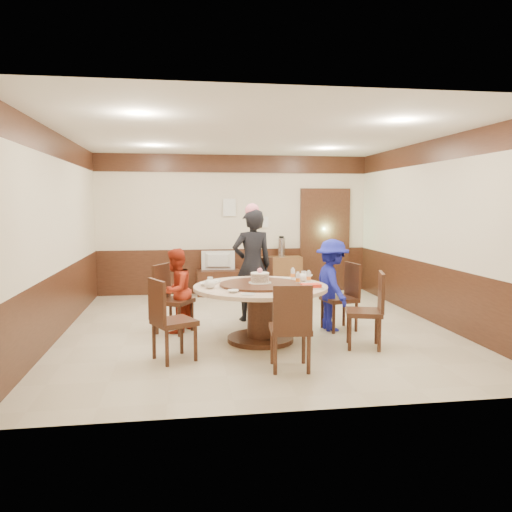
{
  "coord_description": "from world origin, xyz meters",
  "views": [
    {
      "loc": [
        -1.06,
        -7.14,
        1.83
      ],
      "look_at": [
        -0.04,
        -0.31,
        1.1
      ],
      "focal_mm": 35.0,
      "sensor_mm": 36.0,
      "label": 1
    }
  ],
  "objects": [
    {
      "name": "bowl_2",
      "position": [
        -0.46,
        -1.18,
        0.77
      ],
      "size": [
        0.14,
        0.14,
        0.03
      ],
      "primitive_type": "imported",
      "color": "white",
      "rests_on": "banquet_table"
    },
    {
      "name": "chair_0",
      "position": [
        1.2,
        -0.28,
        0.3
      ],
      "size": [
        0.52,
        0.51,
        0.97
      ],
      "rotation": [
        0.0,
        0.0,
        1.76
      ],
      "color": "#391D12",
      "rests_on": "ground"
    },
    {
      "name": "teapot_right",
      "position": [
        0.6,
        -0.46,
        0.81
      ],
      "size": [
        0.17,
        0.15,
        0.13
      ],
      "primitive_type": "ellipsoid",
      "color": "white",
      "rests_on": "banquet_table"
    },
    {
      "name": "thermos",
      "position": [
        0.94,
        2.78,
        0.94
      ],
      "size": [
        0.15,
        0.15,
        0.38
      ],
      "primitive_type": "cylinder",
      "color": "silver",
      "rests_on": "side_cabinet"
    },
    {
      "name": "shrimp_platter",
      "position": [
        0.55,
        -1.05,
        0.78
      ],
      "size": [
        0.3,
        0.2,
        0.06
      ],
      "color": "white",
      "rests_on": "banquet_table"
    },
    {
      "name": "bottle_2",
      "position": [
        0.48,
        -0.32,
        0.83
      ],
      "size": [
        0.06,
        0.06,
        0.16
      ],
      "primitive_type": "cylinder",
      "color": "silver",
      "rests_on": "banquet_table"
    },
    {
      "name": "tv_stand",
      "position": [
        -0.35,
        2.75,
        0.25
      ],
      "size": [
        0.85,
        0.45,
        0.5
      ],
      "primitive_type": "cube",
      "color": "#391D12",
      "rests_on": "ground"
    },
    {
      "name": "bottle_0",
      "position": [
        0.45,
        -0.75,
        0.83
      ],
      "size": [
        0.06,
        0.06,
        0.16
      ],
      "primitive_type": "cylinder",
      "color": "silver",
      "rests_on": "banquet_table"
    },
    {
      "name": "notice_right",
      "position": [
        0.55,
        2.96,
        1.45
      ],
      "size": [
        0.3,
        0.0,
        0.22
      ],
      "primitive_type": "cube",
      "color": "white",
      "rests_on": "room"
    },
    {
      "name": "person_red",
      "position": [
        -1.16,
        -0.06,
        0.6
      ],
      "size": [
        0.66,
        0.72,
        1.2
      ],
      "primitive_type": "imported",
      "rotation": [
        0.0,
        0.0,
        4.25
      ],
      "color": "#9F2915",
      "rests_on": "ground"
    },
    {
      "name": "side_cabinet",
      "position": [
        0.94,
        2.78,
        0.38
      ],
      "size": [
        0.8,
        0.4,
        0.75
      ],
      "primitive_type": "cube",
      "color": "brown",
      "rests_on": "ground"
    },
    {
      "name": "television",
      "position": [
        -0.35,
        2.75,
        0.69
      ],
      "size": [
        0.67,
        0.13,
        0.38
      ],
      "primitive_type": "imported",
      "rotation": [
        0.0,
        0.0,
        3.07
      ],
      "color": "gray",
      "rests_on": "tv_stand"
    },
    {
      "name": "bowl_4",
      "position": [
        -0.77,
        -0.62,
        0.77
      ],
      "size": [
        0.17,
        0.17,
        0.04
      ],
      "primitive_type": "imported",
      "color": "white",
      "rests_on": "banquet_table"
    },
    {
      "name": "chair_2",
      "position": [
        -1.2,
        -0.08,
        0.3
      ],
      "size": [
        0.61,
        0.6,
        0.97
      ],
      "rotation": [
        0.0,
        0.0,
        4.18
      ],
      "color": "#391D12",
      "rests_on": "ground"
    },
    {
      "name": "teapot_left",
      "position": [
        -0.71,
        -0.84,
        0.81
      ],
      "size": [
        0.17,
        0.15,
        0.13
      ],
      "primitive_type": "ellipsoid",
      "color": "white",
      "rests_on": "banquet_table"
    },
    {
      "name": "chair_1",
      "position": [
        0.17,
        0.48,
        0.3
      ],
      "size": [
        0.46,
        0.47,
        0.97
      ],
      "rotation": [
        0.0,
        0.0,
        3.18
      ],
      "color": "#391D12",
      "rests_on": "ground"
    },
    {
      "name": "person_blue",
      "position": [
        1.07,
        -0.27,
        0.66
      ],
      "size": [
        0.53,
        0.88,
        1.32
      ],
      "primitive_type": "imported",
      "rotation": [
        0.0,
        0.0,
        1.62
      ],
      "color": "#171D97",
      "rests_on": "ground"
    },
    {
      "name": "birthday_cake",
      "position": [
        -0.05,
        -0.69,
        0.85
      ],
      "size": [
        0.3,
        0.3,
        0.2
      ],
      "color": "white",
      "rests_on": "banquet_table"
    },
    {
      "name": "bowl_0",
      "position": [
        -0.61,
        -0.4,
        0.77
      ],
      "size": [
        0.14,
        0.14,
        0.03
      ],
      "primitive_type": "imported",
      "color": "white",
      "rests_on": "banquet_table"
    },
    {
      "name": "bowl_3",
      "position": [
        0.57,
        -0.85,
        0.77
      ],
      "size": [
        0.14,
        0.14,
        0.04
      ],
      "primitive_type": "imported",
      "color": "white",
      "rests_on": "banquet_table"
    },
    {
      "name": "saucer_near",
      "position": [
        -0.29,
        -1.36,
        0.76
      ],
      "size": [
        0.18,
        0.18,
        0.01
      ],
      "primitive_type": "cylinder",
      "color": "white",
      "rests_on": "banquet_table"
    },
    {
      "name": "bowl_1",
      "position": [
        0.27,
        -1.24,
        0.77
      ],
      "size": [
        0.13,
        0.13,
        0.04
      ],
      "primitive_type": "imported",
      "color": "white",
      "rests_on": "banquet_table"
    },
    {
      "name": "bottle_1",
      "position": [
        0.63,
        -0.62,
        0.83
      ],
      "size": [
        0.06,
        0.06,
        0.16
      ],
      "primitive_type": "cylinder",
      "color": "silver",
      "rests_on": "banquet_table"
    },
    {
      "name": "person_standing",
      "position": [
        0.02,
        0.5,
        0.87
      ],
      "size": [
        0.7,
        0.52,
        1.74
      ],
      "primitive_type": "imported",
      "rotation": [
        0.0,
        0.0,
        3.31
      ],
      "color": "black",
      "rests_on": "ground"
    },
    {
      "name": "chair_5",
      "position": [
        1.23,
        -1.2,
        0.3
      ],
      "size": [
        0.55,
        0.55,
        0.97
      ],
      "rotation": [
        0.0,
        0.0,
        7.57
      ],
      "color": "#391D12",
      "rests_on": "ground"
    },
    {
      "name": "chair_4",
      "position": [
        0.1,
        -1.9,
        0.3
      ],
      "size": [
        0.48,
        0.49,
        0.97
      ],
      "rotation": [
        0.0,
        0.0,
        6.19
      ],
      "color": "#391D12",
      "rests_on": "ground"
    },
    {
      "name": "banquet_table",
      "position": [
        -0.04,
        -0.71,
        0.53
      ],
      "size": [
        1.77,
        1.77,
        0.78
      ],
      "color": "#391D12",
      "rests_on": "ground"
    },
    {
      "name": "chair_3",
      "position": [
        -1.19,
        -1.37,
        0.3
      ],
      "size": [
        0.59,
        0.59,
        0.97
      ],
      "rotation": [
        0.0,
        0.0,
        5.17
      ],
      "color": "#391D12",
      "rests_on": "ground"
    },
    {
      "name": "notice_left",
      "position": [
        -0.1,
        2.96,
        1.75
      ],
      "size": [
        0.25,
        0.0,
        0.35
      ],
      "primitive_type": "cube",
      "color": "white",
      "rests_on": "room"
    },
    {
      "name": "room",
      "position": [
        0.01,
        0.01,
        1.08
      ],
      "size": [
        6.0,
        6.04,
        2.84
      ],
      "color": "beige",
      "rests_on": "ground"
    },
    {
      "name": "saucer_far",
      "position": [
        0.41,
        -0.21,
        0.76
      ],
      "size": [
        0.18,
        0.18,
        0.01
      ],
      "primitive_type": "cylinder",
      "color": "white",
      "rests_on": "banquet_table"
    }
  ]
}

